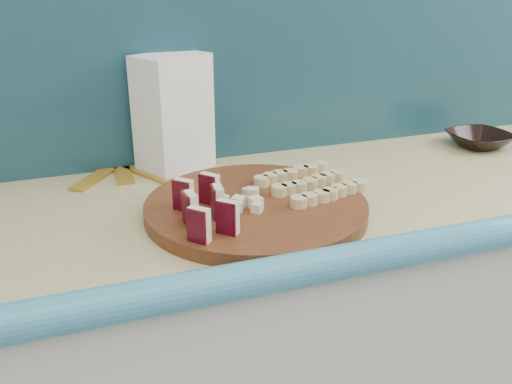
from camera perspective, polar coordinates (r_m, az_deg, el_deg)
The scene contains 9 objects.
kitchen_counter at distance 1.43m, azimuth 1.37°, elevation -17.42°, with size 2.20×0.63×0.91m.
backsplash at distance 1.39m, azimuth -2.73°, elevation 13.51°, with size 2.20×0.02×0.50m, color teal.
cutting_board at distance 1.11m, azimuth -0.00°, elevation -1.60°, with size 0.43×0.43×0.03m, color #431B0E.
apple_wedges at distance 1.02m, azimuth -5.22°, elevation -1.35°, with size 0.09×0.19×0.06m.
apple_chunks at distance 1.08m, azimuth -1.19°, elevation -0.76°, with size 0.06×0.07×0.02m.
banana_slices at distance 1.17m, azimuth 5.40°, elevation 0.88°, with size 0.21×0.20×0.02m.
brown_bowl at distance 1.62m, azimuth 21.45°, elevation 4.91°, with size 0.16×0.16×0.04m, color black.
flour_bag at distance 1.33m, azimuth -8.28°, elevation 7.80°, with size 0.16×0.11×0.27m, color white.
banana_peel at distance 1.35m, azimuth -13.26°, elevation 1.79°, with size 0.23×0.20×0.01m.
Camera 1 is at (-0.30, 0.47, 1.37)m, focal length 40.00 mm.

